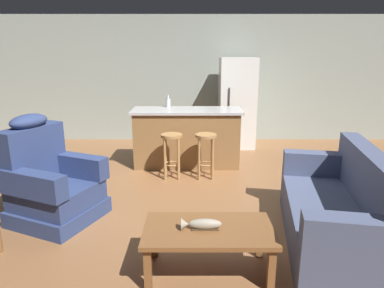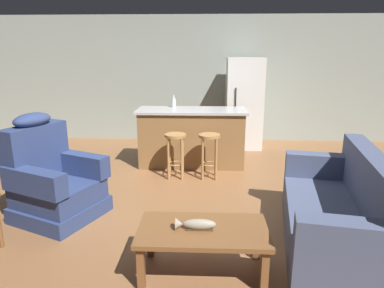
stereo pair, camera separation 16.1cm
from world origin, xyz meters
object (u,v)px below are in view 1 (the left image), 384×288
at_px(fish_figurine, 202,224).
at_px(kitchen_island, 188,137).
at_px(bar_stool_left, 173,148).
at_px(bar_stool_right, 207,148).
at_px(refrigerator, 238,103).
at_px(coffee_table, 210,234).
at_px(recliner_near_lamp, 52,183).
at_px(bottle_tall_green, 170,103).
at_px(couch, 341,213).

bearing_deg(fish_figurine, kitchen_island, 93.13).
bearing_deg(bar_stool_left, bar_stool_right, 0.00).
xyz_separation_m(bar_stool_left, refrigerator, (1.19, 1.83, 0.41)).
xyz_separation_m(coffee_table, recliner_near_lamp, (-1.74, 1.01, 0.06)).
bearing_deg(bar_stool_left, coffee_table, -79.25).
distance_m(coffee_table, bar_stool_left, 2.38).
bearing_deg(bottle_tall_green, bar_stool_right, -54.13).
bearing_deg(fish_figurine, couch, 18.81).
distance_m(bar_stool_right, refrigerator, 2.00).
bearing_deg(bottle_tall_green, recliner_near_lamp, -118.89).
distance_m(bar_stool_right, bottle_tall_green, 1.18).
height_order(coffee_table, refrigerator, refrigerator).
height_order(fish_figurine, bar_stool_left, bar_stool_left).
xyz_separation_m(coffee_table, kitchen_island, (-0.23, 2.96, 0.11)).
xyz_separation_m(couch, bar_stool_right, (-1.24, 1.88, 0.13)).
height_order(fish_figurine, bottle_tall_green, bottle_tall_green).
relative_size(fish_figurine, couch, 0.17).
distance_m(couch, bottle_tall_green, 3.36).
distance_m(recliner_near_lamp, refrigerator, 4.04).
bearing_deg(coffee_table, recliner_near_lamp, 149.81).
relative_size(coffee_table, refrigerator, 0.62).
height_order(fish_figurine, kitchen_island, kitchen_island).
xyz_separation_m(bar_stool_right, refrigerator, (0.69, 1.83, 0.41)).
height_order(fish_figurine, bar_stool_right, bar_stool_right).
xyz_separation_m(couch, bar_stool_left, (-1.75, 1.88, 0.13)).
bearing_deg(fish_figurine, recliner_near_lamp, 148.59).
xyz_separation_m(fish_figurine, bar_stool_right, (0.13, 2.34, 0.01)).
bearing_deg(bottle_tall_green, bar_stool_left, -83.20).
bearing_deg(fish_figurine, bar_stool_right, 86.83).
bearing_deg(fish_figurine, bar_stool_left, 99.19).
relative_size(couch, kitchen_island, 1.12).
bearing_deg(coffee_table, couch, 19.20).
relative_size(couch, bar_stool_left, 2.97).
bearing_deg(refrigerator, bar_stool_right, -110.53).
relative_size(kitchen_island, bottle_tall_green, 8.61).
xyz_separation_m(bar_stool_left, bar_stool_right, (0.51, 0.00, 0.00)).
xyz_separation_m(kitchen_island, refrigerator, (0.98, 1.20, 0.40)).
height_order(kitchen_island, refrigerator, refrigerator).
distance_m(fish_figurine, refrigerator, 4.27).
distance_m(fish_figurine, kitchen_island, 2.98).
relative_size(recliner_near_lamp, bottle_tall_green, 5.74).
relative_size(bar_stool_left, bottle_tall_green, 3.25).
height_order(coffee_table, fish_figurine, fish_figurine).
xyz_separation_m(kitchen_island, bottle_tall_green, (-0.32, 0.21, 0.55)).
distance_m(coffee_table, bar_stool_right, 2.34).
bearing_deg(bar_stool_right, kitchen_island, 114.90).
distance_m(couch, bar_stool_right, 2.25).
height_order(coffee_table, bar_stool_left, bar_stool_left).
height_order(couch, kitchen_island, kitchen_island).
xyz_separation_m(fish_figurine, kitchen_island, (-0.16, 2.97, 0.02)).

